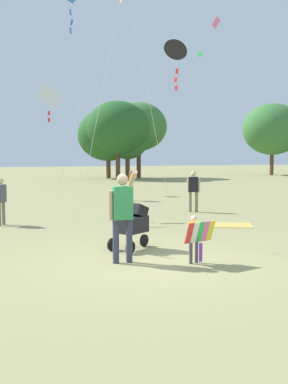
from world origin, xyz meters
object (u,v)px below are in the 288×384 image
(person_adult_flyer, at_px, (122,209))
(stroller, at_px, (133,222))
(child_with_butterfly_kite, at_px, (195,235))
(kite_adult_black, at_px, (175,52))
(person_couple_left, at_px, (131,183))
(picnic_blanket, at_px, (225,225))
(kite_orange_delta, at_px, (51,100))
(person_red_shirt, at_px, (193,188))
(person_kid_running, at_px, (1,197))

(person_adult_flyer, height_order, stroller, person_adult_flyer)
(child_with_butterfly_kite, xyz_separation_m, kite_adult_black, (0.91, 3.76, 4.24))
(person_couple_left, bearing_deg, kite_adult_black, -95.53)
(person_couple_left, xyz_separation_m, picnic_blanket, (0.98, -7.46, -0.77))
(kite_orange_delta, bearing_deg, person_adult_flyer, -83.93)
(kite_adult_black, distance_m, person_red_shirt, 5.66)
(child_with_butterfly_kite, distance_m, person_adult_flyer, 1.48)
(child_with_butterfly_kite, bearing_deg, picnic_blanket, 57.72)
(kite_orange_delta, xyz_separation_m, person_kid_running, (-1.60, -1.51, -3.02))
(kite_adult_black, relative_size, person_red_shirt, 3.50)
(person_couple_left, relative_size, person_kid_running, 0.95)
(kite_orange_delta, relative_size, person_kid_running, 3.17)
(kite_orange_delta, relative_size, picnic_blanket, 2.83)
(kite_adult_black, xyz_separation_m, person_kid_running, (-4.58, 2.22, -3.98))
(child_with_butterfly_kite, xyz_separation_m, picnic_blanket, (2.65, 4.19, -0.55))
(kite_orange_delta, height_order, picnic_blanket, kite_orange_delta)
(picnic_blanket, bearing_deg, kite_orange_delta, 145.07)
(person_adult_flyer, distance_m, person_couple_left, 11.59)
(stroller, distance_m, person_couple_left, 10.34)
(child_with_butterfly_kite, xyz_separation_m, kite_orange_delta, (-2.07, 7.49, 3.28))
(child_with_butterfly_kite, distance_m, person_couple_left, 11.77)
(kite_orange_delta, distance_m, picnic_blanket, 6.92)
(child_with_butterfly_kite, xyz_separation_m, person_adult_flyer, (-1.33, 0.46, 0.48))
(stroller, relative_size, person_red_shirt, 0.72)
(stroller, xyz_separation_m, person_kid_running, (-2.85, 4.36, 0.21))
(person_red_shirt, relative_size, person_kid_running, 1.05)
(stroller, distance_m, person_kid_running, 5.22)
(person_adult_flyer, height_order, person_red_shirt, person_adult_flyer)
(stroller, height_order, kite_adult_black, kite_adult_black)
(person_red_shirt, bearing_deg, stroller, -123.01)
(picnic_blanket, bearing_deg, kite_adult_black, -166.13)
(person_adult_flyer, xyz_separation_m, picnic_blanket, (3.97, 3.73, -1.04))
(picnic_blanket, bearing_deg, child_with_butterfly_kite, -122.28)
(kite_orange_delta, bearing_deg, person_couple_left, 48.04)
(person_kid_running, bearing_deg, picnic_blanket, -15.81)
(stroller, height_order, kite_orange_delta, kite_orange_delta)
(person_adult_flyer, relative_size, person_couple_left, 1.37)
(kite_adult_black, distance_m, picnic_blanket, 5.12)
(kite_orange_delta, xyz_separation_m, picnic_blanket, (4.72, -3.30, -3.84))
(stroller, xyz_separation_m, kite_adult_black, (1.72, 2.14, 4.19))
(picnic_blanket, bearing_deg, person_adult_flyer, -136.80)
(child_with_butterfly_kite, relative_size, kite_adult_black, 0.18)
(person_adult_flyer, relative_size, kite_orange_delta, 0.41)
(person_red_shirt, distance_m, picnic_blanket, 3.24)
(stroller, bearing_deg, person_kid_running, 123.21)
(person_red_shirt, bearing_deg, person_kid_running, -168.51)
(person_kid_running, bearing_deg, person_couple_left, 46.71)
(person_adult_flyer, relative_size, picnic_blanket, 1.16)
(person_adult_flyer, xyz_separation_m, person_couple_left, (3.00, 11.19, -0.26))
(person_red_shirt, bearing_deg, person_adult_flyer, -121.55)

